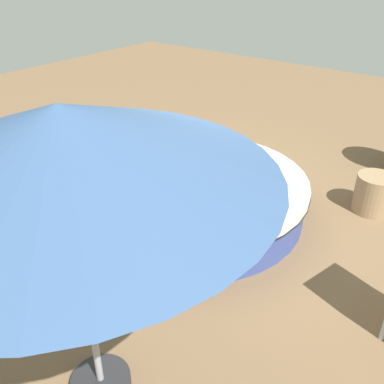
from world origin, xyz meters
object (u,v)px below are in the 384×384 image
Objects in this scene: round_bed at (192,195)px; throw_pillow_0 at (131,188)px; throw_pillow_1 at (202,204)px; throw_pillow_2 at (253,178)px; patio_umbrella at (62,145)px; side_table at (374,194)px.

round_bed is 5.59× the size of throw_pillow_0.
throw_pillow_2 is (0.13, 0.80, 0.00)m from throw_pillow_1.
throw_pillow_2 is 0.21× the size of patio_umbrella.
side_table is at bearing 57.54° from throw_pillow_1.
patio_umbrella reaches higher than throw_pillow_2.
throw_pillow_1 is 2.26m from side_table.
side_table is (0.80, 3.69, -1.70)m from patio_umbrella.
throw_pillow_2 is at bearing 80.94° from throw_pillow_1.
throw_pillow_0 is 1.21× the size of throw_pillow_1.
throw_pillow_0 is 1.37m from throw_pillow_2.
throw_pillow_2 is 1.57m from side_table.
throw_pillow_2 reaches higher than round_bed.
throw_pillow_2 is 2.95m from patio_umbrella.
throw_pillow_0 is 0.98× the size of throw_pillow_2.
throw_pillow_1 is 0.81× the size of throw_pillow_2.
patio_umbrella is 4.14m from side_table.
throw_pillow_1 reaches higher than throw_pillow_0.
throw_pillow_0 is at bearing -112.78° from round_bed.
throw_pillow_0 is 2.44m from patio_umbrella.
throw_pillow_1 is at bearing 13.53° from throw_pillow_0.
throw_pillow_0 reaches higher than round_bed.
throw_pillow_0 is 0.21× the size of patio_umbrella.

